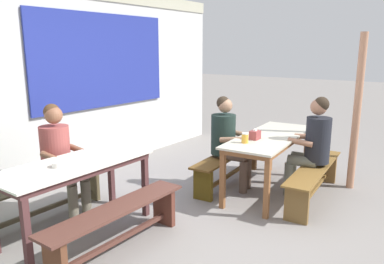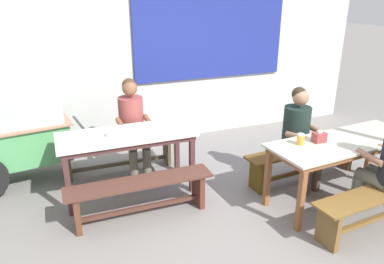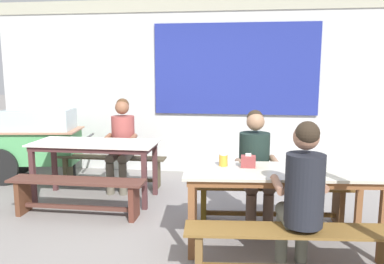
% 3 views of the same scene
% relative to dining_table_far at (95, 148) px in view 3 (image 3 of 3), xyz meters
% --- Properties ---
extents(ground_plane, '(40.00, 40.00, 0.00)m').
position_rel_dining_table_far_xyz_m(ground_plane, '(1.15, -0.95, -0.69)').
color(ground_plane, gray).
extents(backdrop_wall, '(6.77, 0.23, 2.81)m').
position_rel_dining_table_far_xyz_m(backdrop_wall, '(1.18, 1.60, 0.78)').
color(backdrop_wall, silver).
rests_on(backdrop_wall, ground_plane).
extents(dining_table_far, '(1.62, 0.69, 0.77)m').
position_rel_dining_table_far_xyz_m(dining_table_far, '(0.00, 0.00, 0.00)').
color(dining_table_far, silver).
rests_on(dining_table_far, ground_plane).
extents(dining_table_near, '(1.90, 0.83, 0.77)m').
position_rel_dining_table_far_xyz_m(dining_table_near, '(2.28, -1.11, 0.00)').
color(dining_table_near, beige).
rests_on(dining_table_near, ground_plane).
extents(bench_far_back, '(1.61, 0.25, 0.44)m').
position_rel_dining_table_far_xyz_m(bench_far_back, '(-0.00, 0.60, -0.40)').
color(bench_far_back, '#483F2B').
rests_on(bench_far_back, ground_plane).
extents(bench_far_front, '(1.61, 0.31, 0.44)m').
position_rel_dining_table_far_xyz_m(bench_far_front, '(0.00, -0.60, -0.39)').
color(bench_far_front, '#533027').
rests_on(bench_far_front, ground_plane).
extents(bench_near_back, '(1.75, 0.45, 0.44)m').
position_rel_dining_table_far_xyz_m(bench_near_back, '(2.23, -0.51, -0.39)').
color(bench_near_back, brown).
rests_on(bench_near_back, ground_plane).
extents(bench_near_front, '(1.78, 0.46, 0.44)m').
position_rel_dining_table_far_xyz_m(bench_near_front, '(2.33, -1.70, -0.40)').
color(bench_near_front, brown).
rests_on(bench_near_front, ground_plane).
extents(food_cart, '(1.61, 0.91, 1.10)m').
position_rel_dining_table_far_xyz_m(food_cart, '(-1.22, 0.79, -0.04)').
color(food_cart, '#55A862').
rests_on(food_cart, ground_plane).
extents(person_near_front, '(0.45, 0.54, 1.32)m').
position_rel_dining_table_far_xyz_m(person_near_front, '(2.40, -1.63, 0.05)').
color(person_near_front, '#64685B').
rests_on(person_near_front, ground_plane).
extents(person_right_near_table, '(0.49, 0.56, 1.28)m').
position_rel_dining_table_far_xyz_m(person_right_near_table, '(2.05, -0.59, 0.03)').
color(person_right_near_table, '#4F3D32').
rests_on(person_right_near_table, ground_plane).
extents(person_center_facing, '(0.45, 0.60, 1.30)m').
position_rel_dining_table_far_xyz_m(person_center_facing, '(0.19, 0.53, 0.03)').
color(person_center_facing, '#676050').
rests_on(person_center_facing, ground_plane).
extents(tissue_box, '(0.14, 0.10, 0.13)m').
position_rel_dining_table_far_xyz_m(tissue_box, '(1.97, -1.04, 0.14)').
color(tissue_box, brown).
rests_on(tissue_box, dining_table_near).
extents(condiment_jar, '(0.08, 0.08, 0.13)m').
position_rel_dining_table_far_xyz_m(condiment_jar, '(1.73, -1.02, 0.14)').
color(condiment_jar, gold).
rests_on(condiment_jar, dining_table_near).
extents(soup_bowl, '(0.13, 0.13, 0.05)m').
position_rel_dining_table_far_xyz_m(soup_bowl, '(-0.18, 0.00, 0.11)').
color(soup_bowl, silver).
rests_on(soup_bowl, dining_table_far).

